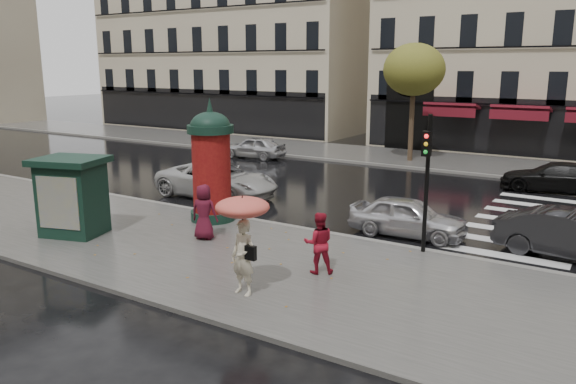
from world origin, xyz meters
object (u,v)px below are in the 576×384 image
Objects in this scene: car_white at (217,180)px; car_far_silver at (254,147)px; man_burgundy at (204,212)px; car_black at (555,177)px; woman_red at (319,243)px; car_darkgrey at (572,235)px; newsstand at (72,195)px; morris_column at (211,162)px; traffic_light at (427,170)px; car_silver at (408,217)px; woman_umbrella at (243,229)px.

car_far_silver is at bearing 26.05° from car_white.
car_white is at bearing 20.64° from car_far_silver.
man_burgundy is 0.39× the size of car_black.
woman_red is at bearing -126.28° from car_white.
man_burgundy is 0.42× the size of car_darkgrey.
newsstand is 19.76m from car_black.
morris_column is 1.71× the size of newsstand.
car_far_silver is at bearing -99.11° from car_black.
car_white is (-9.81, 2.67, -1.80)m from traffic_light.
man_burgundy reaches higher than car_white.
car_silver is (0.68, 4.72, -0.29)m from woman_red.
car_darkgrey reaches higher than car_silver.
woman_umbrella is 0.46× the size of car_white.
morris_column is at bearing -46.24° from car_black.
car_darkgrey is 0.78× the size of car_white.
car_far_silver is (-18.11, 9.69, -0.03)m from car_darkgrey.
car_far_silver is at bearing 140.79° from traffic_light.
woman_umbrella is at bearing 145.09° from car_darkgrey.
car_far_silver is (-4.36, 15.99, -0.75)m from newsstand.
woman_red is 0.43× the size of car_silver.
newsstand is (-3.87, -1.83, 0.41)m from man_burgundy.
woman_red is at bearing 139.04° from car_darkgrey.
morris_column is 1.03× the size of car_darkgrey.
woman_red reaches higher than car_far_silver.
car_silver is at bearing -97.44° from car_white.
car_white is (-7.24, 7.90, -0.99)m from woman_umbrella.
car_silver is at bearing -25.47° from car_black.
car_silver is 16.76m from car_far_silver.
morris_column is (-5.67, 2.55, 1.23)m from woman_red.
woman_umbrella is 0.57× the size of morris_column.
newsstand is at bearing -125.54° from morris_column.
car_white is at bearing -68.49° from man_burgundy.
woman_red is 3.88m from traffic_light.
car_silver is at bearing 46.58° from car_far_silver.
man_burgundy is at bearing 125.38° from car_silver.
traffic_light is 0.96× the size of car_darkgrey.
woman_umbrella is 17.27m from car_black.
man_burgundy is 6.54m from car_silver.
car_silver is 0.91× the size of car_darkgrey.
traffic_light is at bearing 63.74° from woman_umbrella.
newsstand reaches higher than man_burgundy.
car_white is at bearing 80.56° from car_silver.
woman_umbrella is 10.75m from car_white.
car_far_silver reaches higher than car_silver.
morris_column is 7.46m from traffic_light.
car_silver is 10.20m from car_black.
car_silver is (1.50, 6.89, -1.08)m from woman_umbrella.
car_far_silver is at bearing 67.41° from car_darkgrey.
newsstand is at bearing -45.55° from car_black.
newsstand reaches higher than car_far_silver.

